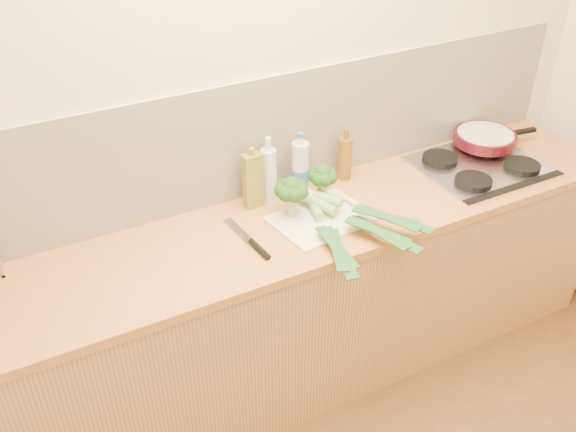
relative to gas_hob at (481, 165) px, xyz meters
name	(u,v)px	position (x,y,z in m)	size (l,w,h in m)	color
room_shell	(262,138)	(-1.02, 0.29, 0.26)	(3.50, 3.50, 3.50)	beige
counter	(293,303)	(-1.02, 0.00, -0.46)	(3.20, 0.62, 0.90)	tan
gas_hob	(481,165)	(0.00, 0.00, 0.00)	(0.58, 0.50, 0.04)	silver
chopping_board	(321,218)	(-0.90, -0.03, -0.01)	(0.40, 0.30, 0.01)	white
broccoli_left	(292,190)	(-1.01, 0.05, 0.12)	(0.14, 0.14, 0.18)	#91B569
broccoli_right	(323,177)	(-0.84, 0.08, 0.12)	(0.13, 0.13, 0.18)	#91B569
leek_front	(320,217)	(-0.93, -0.06, 0.02)	(0.21, 0.68, 0.04)	white
leek_mid	(335,211)	(-0.86, -0.07, 0.04)	(0.28, 0.66, 0.04)	white
leek_back	(346,204)	(-0.81, -0.07, 0.06)	(0.36, 0.56, 0.04)	white
chefs_knife	(254,244)	(-1.24, -0.07, 0.00)	(0.06, 0.34, 0.02)	silver
skillet	(485,138)	(0.14, 0.14, 0.05)	(0.45, 0.31, 0.05)	#440B12
oil_tin	(253,180)	(-1.11, 0.20, 0.11)	(0.08, 0.05, 0.28)	olive
glass_bottle	(269,174)	(-1.02, 0.23, 0.11)	(0.07, 0.07, 0.30)	silver
amber_bottle	(345,158)	(-0.64, 0.22, 0.09)	(0.06, 0.06, 0.25)	brown
water_bottle	(300,170)	(-0.88, 0.20, 0.10)	(0.08, 0.08, 0.28)	silver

